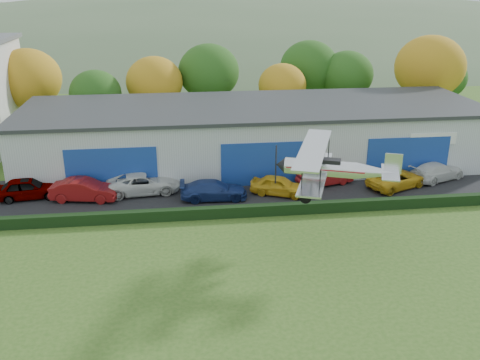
{
  "coord_description": "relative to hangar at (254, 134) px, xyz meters",
  "views": [
    {
      "loc": [
        -1.91,
        -17.47,
        15.61
      ],
      "look_at": [
        1.89,
        12.98,
        3.98
      ],
      "focal_mm": 39.56,
      "sensor_mm": 36.0,
      "label": 1
    }
  ],
  "objects": [
    {
      "name": "biplane",
      "position": [
        2.23,
        -16.37,
        2.42
      ],
      "size": [
        7.52,
        8.46,
        3.2
      ],
      "rotation": [
        0.0,
        0.0,
        -0.36
      ],
      "color": "silver"
    },
    {
      "name": "car_7",
      "position": [
        14.4,
        -6.65,
        -1.87
      ],
      "size": [
        5.47,
        3.85,
        1.47
      ],
      "primitive_type": "imported",
      "rotation": [
        0.0,
        0.0,
        1.96
      ],
      "color": "silver",
      "rests_on": "apron"
    },
    {
      "name": "hedge",
      "position": [
        -2.0,
        -11.78,
        -2.26
      ],
      "size": [
        46.0,
        0.6,
        0.8
      ],
      "primitive_type": "cube",
      "color": "black",
      "rests_on": "ground"
    },
    {
      "name": "car_5",
      "position": [
        4.85,
        -6.58,
        -1.85
      ],
      "size": [
        4.87,
        2.84,
        1.52
      ],
      "primitive_type": "imported",
      "rotation": [
        0.0,
        0.0,
        1.86
      ],
      "color": "maroon",
      "rests_on": "apron"
    },
    {
      "name": "apron",
      "position": [
        -2.0,
        -6.98,
        -2.63
      ],
      "size": [
        48.0,
        9.0,
        0.05
      ],
      "primitive_type": "cube",
      "color": "black",
      "rests_on": "ground"
    },
    {
      "name": "car_4",
      "position": [
        0.77,
        -8.22,
        -1.86
      ],
      "size": [
        4.72,
        3.37,
        1.49
      ],
      "primitive_type": "imported",
      "rotation": [
        0.0,
        0.0,
        1.16
      ],
      "color": "gold",
      "rests_on": "apron"
    },
    {
      "name": "car_1",
      "position": [
        -13.96,
        -7.49,
        -1.78
      ],
      "size": [
        5.23,
        2.55,
        1.65
      ],
      "primitive_type": "imported",
      "rotation": [
        0.0,
        0.0,
        1.4
      ],
      "color": "maroon",
      "rests_on": "apron"
    },
    {
      "name": "car_3",
      "position": [
        -4.29,
        -8.48,
        -1.87
      ],
      "size": [
        5.09,
        2.18,
        1.46
      ],
      "primitive_type": "imported",
      "rotation": [
        0.0,
        0.0,
        1.55
      ],
      "color": "navy",
      "rests_on": "apron"
    },
    {
      "name": "car_6",
      "position": [
        10.4,
        -7.91,
        -1.9
      ],
      "size": [
        5.62,
        4.23,
        1.42
      ],
      "primitive_type": "imported",
      "rotation": [
        0.0,
        0.0,
        1.99
      ],
      "color": "gold",
      "rests_on": "apron"
    },
    {
      "name": "car_2",
      "position": [
        -9.61,
        -6.59,
        -1.82
      ],
      "size": [
        5.89,
        3.19,
        1.57
      ],
      "primitive_type": "imported",
      "rotation": [
        0.0,
        0.0,
        1.68
      ],
      "color": "silver",
      "rests_on": "apron"
    },
    {
      "name": "tree_belt",
      "position": [
        -4.15,
        12.64,
        2.95
      ],
      "size": [
        75.7,
        13.22,
        10.12
      ],
      "color": "#3D2614",
      "rests_on": "ground"
    },
    {
      "name": "distant_hills",
      "position": [
        -9.38,
        112.02,
        -15.7
      ],
      "size": [
        430.0,
        196.0,
        56.0
      ],
      "color": "#4C6642",
      "rests_on": "ground"
    },
    {
      "name": "car_0",
      "position": [
        -18.26,
        -6.61,
        -1.79
      ],
      "size": [
        4.98,
        2.52,
        1.62
      ],
      "primitive_type": "imported",
      "rotation": [
        0.0,
        0.0,
        1.7
      ],
      "color": "gray",
      "rests_on": "apron"
    },
    {
      "name": "hangar",
      "position": [
        0.0,
        0.0,
        0.0
      ],
      "size": [
        40.6,
        12.6,
        5.3
      ],
      "color": "#B2B7BC",
      "rests_on": "ground"
    }
  ]
}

